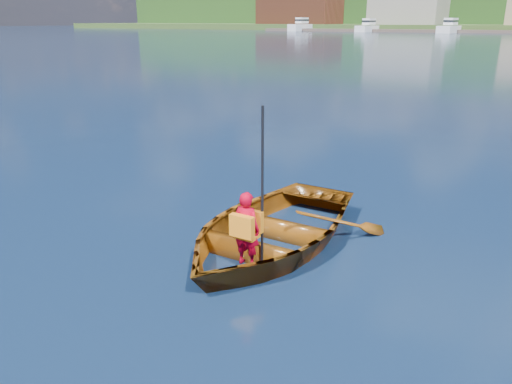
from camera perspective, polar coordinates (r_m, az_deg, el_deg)
ground at (r=7.07m, az=-2.98°, el=-8.27°), size 600.00×600.00×0.00m
rowboat at (r=7.56m, az=1.60°, el=-4.20°), size 3.00×4.08×0.82m
child_paddler at (r=6.63m, az=-1.04°, el=-4.07°), size 0.39×0.35×2.15m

